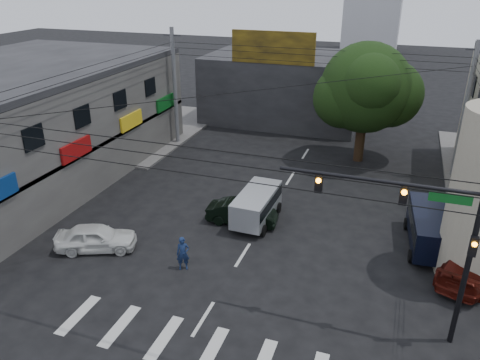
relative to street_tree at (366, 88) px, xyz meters
The scene contains 15 objects.
ground 18.30m from the street_tree, 103.24° to the right, with size 160.00×160.00×0.00m, color black.
sidewalk_far_left 22.67m from the street_tree, behind, with size 16.00×16.00×0.15m, color #514F4C.
building_left 24.68m from the street_tree, 153.43° to the right, with size 14.00×24.00×7.00m, color #494744.
building_far 12.29m from the street_tree, 131.63° to the left, with size 14.00×10.00×6.00m, color #232326.
billboard 9.17m from the street_tree, 152.86° to the left, with size 7.00×0.30×2.60m, color olive.
street_tree is the anchor object (origin of this frame).
traffic_gantry 18.42m from the street_tree, 78.01° to the right, with size 7.10×0.35×7.20m.
utility_pole_far_left 14.56m from the street_tree, behind, with size 0.32×0.32×9.20m, color #59595B.
utility_pole_far_right 6.63m from the street_tree, ahead, with size 0.32×0.32×9.20m, color #59595B.
dark_sedan 13.83m from the street_tree, 113.20° to the right, with size 4.07×1.75×1.31m, color black.
white_compact 20.89m from the street_tree, 123.52° to the right, with size 4.34×3.05×1.37m, color silver.
maroon_sedan 15.48m from the street_tree, 63.87° to the right, with size 3.63×5.59×1.51m, color #4B110A.
silver_minivan 13.08m from the street_tree, 111.11° to the right, with size 1.85×4.22×1.79m, color #95989C, non-canonical shape.
navy_van 12.88m from the street_tree, 66.90° to the right, with size 2.26×5.00×1.95m, color black, non-canonical shape.
traffic_officer 18.75m from the street_tree, 110.28° to the right, with size 0.74×0.64×1.70m, color #142347.
Camera 1 is at (6.44, -16.81, 13.11)m, focal length 35.00 mm.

